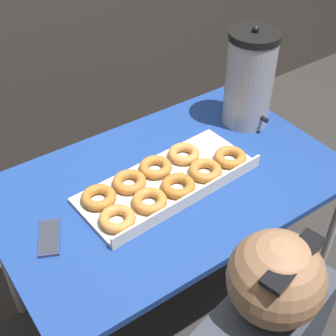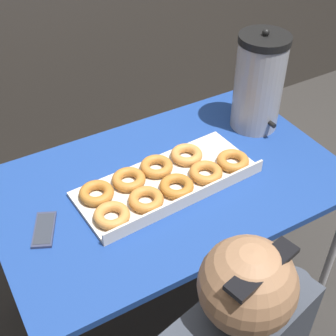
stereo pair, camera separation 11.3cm
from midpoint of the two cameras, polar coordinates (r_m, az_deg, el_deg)
name	(u,v)px [view 1 (the left image)]	position (r m, az deg, el deg)	size (l,w,h in m)	color
ground_plane	(169,302)	(2.30, -1.37, -16.06)	(12.00, 12.00, 0.00)	#2D2B28
folding_table	(169,190)	(1.75, -1.73, -2.79)	(1.27, 0.80, 0.77)	navy
donut_box	(165,181)	(1.67, -2.29, -1.68)	(0.68, 0.33, 0.05)	beige
coffee_urn	(249,79)	(1.93, 8.24, 10.66)	(0.20, 0.23, 0.43)	#939399
cell_phone	(49,237)	(1.57, -16.30, -8.20)	(0.12, 0.17, 0.01)	#2D334C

